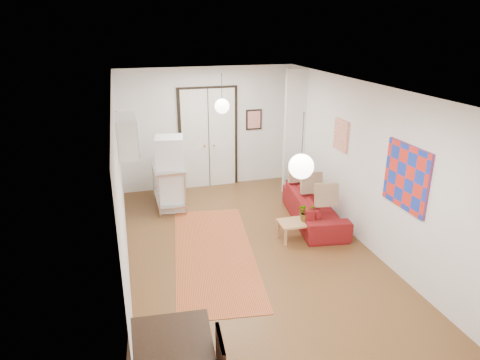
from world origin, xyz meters
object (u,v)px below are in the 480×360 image
object	(u,v)px
kitchen_counter	(168,179)
fridge	(171,174)
coffee_table	(300,223)
black_side_chair	(296,178)
sofa	(314,207)

from	to	relation	value
kitchen_counter	fridge	bearing A→B (deg)	-74.80
coffee_table	black_side_chair	xyz separation A→B (m)	(0.70, 1.91, 0.16)
coffee_table	kitchen_counter	distance (m)	3.13
sofa	kitchen_counter	size ratio (longest dim) A/B	1.68
coffee_table	black_side_chair	distance (m)	2.04
coffee_table	kitchen_counter	xyz separation A→B (m)	(-2.18, 2.22, 0.31)
sofa	fridge	distance (m)	3.10
kitchen_counter	fridge	size ratio (longest dim) A/B	0.78
sofa	kitchen_counter	xyz separation A→B (m)	(-2.75, 1.61, 0.32)
sofa	kitchen_counter	bearing A→B (deg)	67.63
coffee_table	fridge	size ratio (longest dim) A/B	0.51
kitchen_counter	sofa	bearing A→B (deg)	-31.14
coffee_table	black_side_chair	bearing A→B (deg)	69.99
sofa	coffee_table	distance (m)	0.84
coffee_table	black_side_chair	size ratio (longest dim) A/B	1.00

